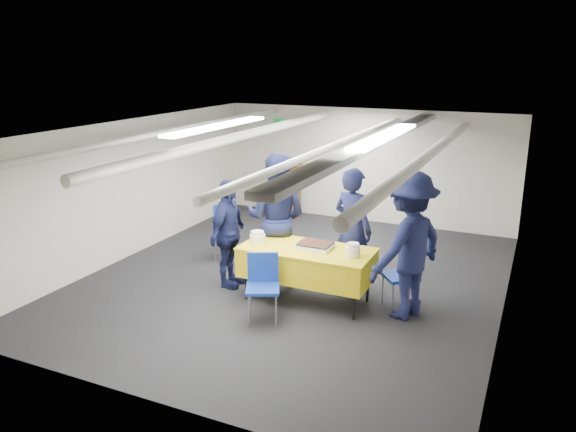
# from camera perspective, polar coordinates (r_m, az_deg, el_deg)

# --- Properties ---
(ground) EXTENTS (7.00, 7.00, 0.00)m
(ground) POSITION_cam_1_polar(r_m,az_deg,el_deg) (8.69, 0.75, -6.36)
(ground) COLOR black
(ground) RESTS_ON ground
(room_shell) EXTENTS (6.00, 7.00, 2.30)m
(room_shell) POSITION_cam_1_polar(r_m,az_deg,el_deg) (8.50, 2.49, 5.88)
(room_shell) COLOR beige
(room_shell) RESTS_ON ground
(serving_table) EXTENTS (1.82, 0.86, 0.77)m
(serving_table) POSITION_cam_1_polar(r_m,az_deg,el_deg) (7.75, 1.93, -4.76)
(serving_table) COLOR black
(serving_table) RESTS_ON ground
(sheet_cake) EXTENTS (0.47, 0.36, 0.08)m
(sheet_cake) POSITION_cam_1_polar(r_m,az_deg,el_deg) (7.67, 2.80, -3.00)
(sheet_cake) COLOR white
(sheet_cake) RESTS_ON serving_table
(plate_stack_left) EXTENTS (0.22, 0.22, 0.16)m
(plate_stack_left) POSITION_cam_1_polar(r_m,az_deg,el_deg) (7.91, -3.12, -2.15)
(plate_stack_left) COLOR white
(plate_stack_left) RESTS_ON serving_table
(plate_stack_right) EXTENTS (0.19, 0.19, 0.18)m
(plate_stack_right) POSITION_cam_1_polar(r_m,az_deg,el_deg) (7.39, 6.61, -3.48)
(plate_stack_right) COLOR white
(plate_stack_right) RESTS_ON serving_table
(podium) EXTENTS (0.62, 0.53, 1.25)m
(podium) POSITION_cam_1_polar(r_m,az_deg,el_deg) (11.78, -0.36, 2.81)
(podium) COLOR brown
(podium) RESTS_ON ground
(chair_near) EXTENTS (0.56, 0.56, 0.87)m
(chair_near) POSITION_cam_1_polar(r_m,az_deg,el_deg) (7.25, -2.57, -6.51)
(chair_near) COLOR gray
(chair_near) RESTS_ON ground
(chair_right) EXTENTS (0.59, 0.59, 0.87)m
(chair_right) POSITION_cam_1_polar(r_m,az_deg,el_deg) (7.73, 11.93, -5.39)
(chair_right) COLOR gray
(chair_right) RESTS_ON ground
(chair_left) EXTENTS (0.57, 0.57, 0.87)m
(chair_left) POSITION_cam_1_polar(r_m,az_deg,el_deg) (9.52, -6.38, -1.03)
(chair_left) COLOR gray
(chair_left) RESTS_ON ground
(sailor_a) EXTENTS (0.77, 0.65, 1.79)m
(sailor_a) POSITION_cam_1_polar(r_m,az_deg,el_deg) (8.14, 6.58, -1.31)
(sailor_a) COLOR black
(sailor_a) RESTS_ON ground
(sailor_b) EXTENTS (1.03, 0.85, 1.95)m
(sailor_b) POSITION_cam_1_polar(r_m,az_deg,el_deg) (8.36, -1.22, -0.19)
(sailor_b) COLOR black
(sailor_b) RESTS_ON ground
(sailor_c) EXTENTS (0.46, 0.97, 1.61)m
(sailor_c) POSITION_cam_1_polar(r_m,az_deg,el_deg) (8.22, -6.10, -1.81)
(sailor_c) COLOR black
(sailor_c) RESTS_ON ground
(sailor_d) EXTENTS (1.19, 1.44, 1.94)m
(sailor_d) POSITION_cam_1_polar(r_m,az_deg,el_deg) (7.33, 12.06, -2.97)
(sailor_d) COLOR black
(sailor_d) RESTS_ON ground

